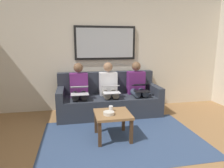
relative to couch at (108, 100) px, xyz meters
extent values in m
cube|color=beige|center=(0.00, -0.48, 0.99)|extent=(6.00, 0.12, 2.60)
cube|color=#33476B|center=(0.00, 1.27, -0.31)|extent=(2.60, 1.80, 0.01)
cube|color=#2D333D|center=(0.00, 0.07, -0.10)|extent=(2.20, 0.90, 0.42)
cube|color=#2D333D|center=(0.00, -0.28, 0.35)|extent=(2.20, 0.20, 0.48)
cube|color=#2D333D|center=(-1.03, 0.07, 0.21)|extent=(0.14, 0.90, 0.20)
cube|color=#2D333D|center=(1.03, 0.07, 0.21)|extent=(0.14, 0.90, 0.20)
cube|color=black|center=(0.00, -0.39, 1.24)|extent=(1.41, 0.04, 0.76)
cube|color=#B2B7BC|center=(0.00, -0.37, 1.24)|extent=(1.31, 0.01, 0.66)
cube|color=olive|center=(0.15, 1.22, 0.10)|extent=(0.57, 0.57, 0.04)
cube|color=#4C331E|center=(-0.10, 1.46, -0.11)|extent=(0.05, 0.05, 0.40)
cube|color=#4C331E|center=(0.39, 1.46, -0.11)|extent=(0.05, 0.05, 0.40)
cube|color=#4C331E|center=(-0.10, 0.97, -0.11)|extent=(0.05, 0.05, 0.40)
cube|color=#4C331E|center=(0.39, 0.97, -0.11)|extent=(0.05, 0.05, 0.40)
cylinder|color=silver|center=(0.16, 1.12, 0.17)|extent=(0.07, 0.07, 0.09)
cylinder|color=beige|center=(0.22, 1.28, 0.15)|extent=(0.18, 0.18, 0.05)
cube|color=#66236B|center=(-0.64, -0.03, 0.36)|extent=(0.38, 0.22, 0.50)
sphere|color=brown|center=(-0.64, -0.03, 0.73)|extent=(0.20, 0.20, 0.20)
cylinder|color=#384256|center=(-0.73, 0.18, 0.18)|extent=(0.14, 0.42, 0.14)
cylinder|color=#384256|center=(-0.55, 0.18, 0.18)|extent=(0.14, 0.42, 0.14)
cylinder|color=#384256|center=(-0.73, 0.39, -0.10)|extent=(0.11, 0.11, 0.42)
cylinder|color=#384256|center=(-0.55, 0.39, -0.10)|extent=(0.11, 0.11, 0.42)
cube|color=black|center=(-0.64, 0.39, 0.25)|extent=(0.31, 0.21, 0.01)
cube|color=black|center=(-0.64, 0.25, 0.36)|extent=(0.31, 0.20, 0.08)
cube|color=#A5C6EA|center=(-0.64, 0.25, 0.36)|extent=(0.28, 0.18, 0.07)
cube|color=silver|center=(0.00, -0.03, 0.36)|extent=(0.38, 0.22, 0.50)
sphere|color=#997051|center=(0.00, -0.03, 0.73)|extent=(0.20, 0.20, 0.20)
cylinder|color=gray|center=(-0.09, 0.18, 0.18)|extent=(0.14, 0.42, 0.14)
cylinder|color=gray|center=(0.09, 0.18, 0.18)|extent=(0.14, 0.42, 0.14)
cylinder|color=gray|center=(-0.09, 0.39, -0.10)|extent=(0.11, 0.11, 0.42)
cylinder|color=gray|center=(0.09, 0.39, -0.10)|extent=(0.11, 0.11, 0.42)
cube|color=white|center=(0.00, 0.39, 0.25)|extent=(0.34, 0.21, 0.01)
cube|color=white|center=(0.00, 0.25, 0.36)|extent=(0.34, 0.21, 0.07)
cube|color=#A5C6EA|center=(0.00, 0.26, 0.37)|extent=(0.31, 0.18, 0.05)
cube|color=#66236B|center=(0.64, -0.03, 0.36)|extent=(0.38, 0.22, 0.50)
sphere|color=brown|center=(0.64, -0.03, 0.73)|extent=(0.20, 0.20, 0.20)
cylinder|color=#232328|center=(0.55, 0.18, 0.18)|extent=(0.14, 0.42, 0.14)
cylinder|color=#232328|center=(0.73, 0.18, 0.18)|extent=(0.14, 0.42, 0.14)
cylinder|color=#232328|center=(0.55, 0.39, -0.10)|extent=(0.11, 0.11, 0.42)
cylinder|color=#232328|center=(0.73, 0.39, -0.10)|extent=(0.11, 0.11, 0.42)
cube|color=silver|center=(0.64, 0.39, 0.25)|extent=(0.35, 0.22, 0.01)
cube|color=silver|center=(0.64, 0.24, 0.36)|extent=(0.35, 0.21, 0.08)
cube|color=#A5C6EA|center=(0.64, 0.25, 0.37)|extent=(0.31, 0.18, 0.07)
camera|label=1|loc=(0.75, 4.26, 1.24)|focal=32.29mm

